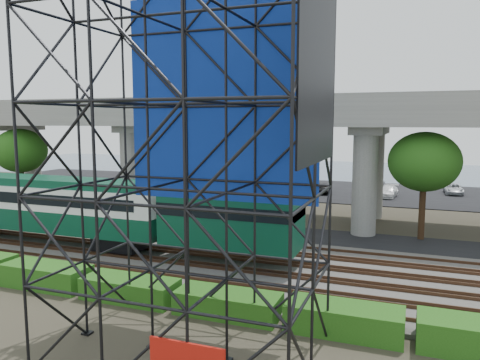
% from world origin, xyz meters
% --- Properties ---
extents(ground, '(140.00, 140.00, 0.00)m').
position_xyz_m(ground, '(0.00, 0.00, 0.00)').
color(ground, '#474233').
rests_on(ground, ground).
extents(ballast_bed, '(90.00, 12.00, 0.20)m').
position_xyz_m(ballast_bed, '(0.00, 2.00, 0.10)').
color(ballast_bed, slate).
rests_on(ballast_bed, ground).
extents(service_road, '(90.00, 5.00, 0.08)m').
position_xyz_m(service_road, '(0.00, 10.50, 0.04)').
color(service_road, black).
rests_on(service_road, ground).
extents(parking_lot, '(90.00, 18.00, 0.08)m').
position_xyz_m(parking_lot, '(0.00, 34.00, 0.04)').
color(parking_lot, black).
rests_on(parking_lot, ground).
extents(harbor_water, '(140.00, 40.00, 0.03)m').
position_xyz_m(harbor_water, '(0.00, 56.00, 0.01)').
color(harbor_water, '#445670').
rests_on(harbor_water, ground).
extents(rail_tracks, '(90.00, 9.52, 0.16)m').
position_xyz_m(rail_tracks, '(0.00, 2.00, 0.28)').
color(rail_tracks, '#472D1E').
rests_on(rail_tracks, ballast_bed).
extents(commuter_train, '(29.30, 3.06, 4.30)m').
position_xyz_m(commuter_train, '(-8.24, 2.00, 2.88)').
color(commuter_train, black).
rests_on(commuter_train, rail_tracks).
extents(overpass, '(80.00, 12.00, 12.40)m').
position_xyz_m(overpass, '(-0.01, 16.00, 8.21)').
color(overpass, '#9E9B93').
rests_on(overpass, ground).
extents(scaffold_tower, '(9.36, 6.36, 15.00)m').
position_xyz_m(scaffold_tower, '(5.97, -7.98, 7.47)').
color(scaffold_tower, black).
rests_on(scaffold_tower, ground).
extents(hedge_strip, '(34.60, 1.80, 1.20)m').
position_xyz_m(hedge_strip, '(1.01, -4.30, 0.56)').
color(hedge_strip, '#1E4F12').
rests_on(hedge_strip, ground).
extents(trees, '(40.94, 16.94, 7.69)m').
position_xyz_m(trees, '(-4.67, 16.17, 5.57)').
color(trees, '#382314').
rests_on(trees, ground).
extents(suv, '(5.58, 4.01, 1.41)m').
position_xyz_m(suv, '(-6.89, 9.87, 0.79)').
color(suv, black).
rests_on(suv, service_road).
extents(parked_cars, '(38.06, 9.43, 1.27)m').
position_xyz_m(parked_cars, '(1.38, 33.48, 0.68)').
color(parked_cars, white).
rests_on(parked_cars, parking_lot).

